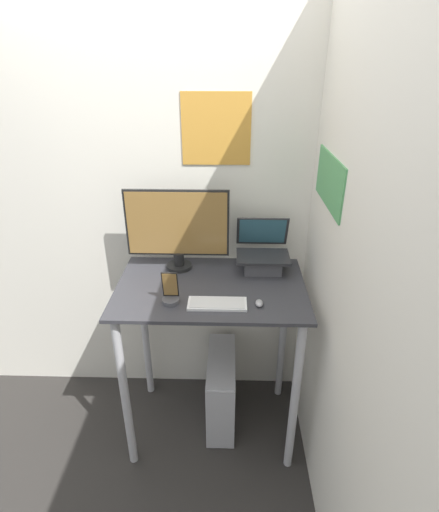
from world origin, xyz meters
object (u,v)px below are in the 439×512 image
keyboard (217,304)px  mouse (259,303)px  cell_phone (170,294)px  computer_tower (221,389)px  monitor (177,229)px  laptop (263,257)px

keyboard → mouse: 0.21m
cell_phone → computer_tower: size_ratio=0.34×
keyboard → mouse: (0.21, 0.00, 0.01)m
monitor → cell_phone: (0.00, -0.37, -0.20)m
laptop → monitor: 0.51m
laptop → keyboard: bearing=-122.9°
mouse → computer_tower: mouse is taller
laptop → monitor: bearing=179.2°
keyboard → mouse: bearing=0.6°
keyboard → cell_phone: cell_phone is taller
monitor → computer_tower: monitor is taller
monitor → laptop: bearing=-0.8°
mouse → monitor: bearing=138.9°
keyboard → laptop: bearing=57.1°
laptop → mouse: bearing=-96.0°
monitor → mouse: bearing=-41.1°
mouse → cell_phone: cell_phone is taller
laptop → monitor: size_ratio=0.51×
laptop → mouse: 0.39m
monitor → computer_tower: bearing=-29.4°
cell_phone → computer_tower: bearing=42.1°
laptop → cell_phone: size_ratio=1.72×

